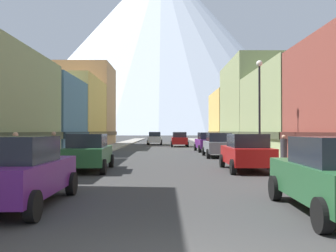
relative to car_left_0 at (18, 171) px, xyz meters
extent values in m
cube|color=gray|center=(-2.45, 30.22, -0.82)|extent=(2.50, 100.00, 0.15)
cube|color=gray|center=(10.05, 30.22, -0.82)|extent=(2.50, 100.00, 0.15)
cube|color=slate|center=(-7.35, 21.61, 2.29)|extent=(7.30, 8.31, 6.38)
cube|color=#22333F|center=(-7.35, 21.61, 0.70)|extent=(7.60, 8.31, 0.50)
cube|color=#D8B259|center=(-8.03, 31.50, 2.97)|extent=(8.65, 10.90, 7.73)
cube|color=brown|center=(-8.03, 31.50, 0.70)|extent=(8.95, 10.90, 0.50)
cube|color=tan|center=(-7.42, 41.43, 4.56)|extent=(7.43, 8.50, 10.93)
cube|color=brown|center=(-7.42, 41.43, 0.70)|extent=(7.73, 8.50, 0.50)
cube|color=#8C9966|center=(15.55, 21.49, 2.66)|extent=(8.50, 13.39, 7.13)
cube|color=#3F442D|center=(15.55, 21.49, 0.70)|extent=(8.80, 13.39, 0.50)
cube|color=#8C9966|center=(15.65, 35.09, 4.21)|extent=(8.70, 13.52, 10.23)
cube|color=#3F442D|center=(15.65, 35.09, 0.70)|extent=(9.00, 13.52, 0.50)
cube|color=#D8B259|center=(14.98, 48.88, 3.14)|extent=(7.36, 12.97, 8.07)
cube|color=brown|center=(14.98, 48.88, 0.70)|extent=(7.66, 12.97, 0.50)
cube|color=#591E72|center=(0.00, 0.06, -0.16)|extent=(1.88, 4.42, 0.80)
cube|color=#1E232D|center=(0.00, -0.19, 0.56)|extent=(1.62, 2.22, 0.64)
cylinder|color=black|center=(-0.94, 1.70, -0.56)|extent=(0.23, 0.68, 0.68)
cylinder|color=black|center=(0.90, 1.72, -0.56)|extent=(0.23, 0.68, 0.68)
cylinder|color=black|center=(0.94, -1.58, -0.56)|extent=(0.23, 0.68, 0.68)
cube|color=#265933|center=(0.00, 8.46, -0.16)|extent=(2.02, 4.47, 0.80)
cube|color=#1E232D|center=(0.01, 8.21, 0.56)|extent=(1.69, 2.26, 0.64)
cylinder|color=black|center=(-0.99, 10.07, -0.56)|extent=(0.25, 0.69, 0.68)
cylinder|color=black|center=(0.85, 10.15, -0.56)|extent=(0.25, 0.69, 0.68)
cylinder|color=black|center=(-0.85, 6.77, -0.56)|extent=(0.25, 0.69, 0.68)
cylinder|color=black|center=(0.99, 6.85, -0.56)|extent=(0.25, 0.69, 0.68)
cube|color=#265933|center=(7.60, -0.83, -0.16)|extent=(1.98, 4.46, 0.80)
cylinder|color=black|center=(6.73, 0.85, -0.56)|extent=(0.24, 0.69, 0.68)
cylinder|color=black|center=(6.63, -2.45, -0.56)|extent=(0.24, 0.69, 0.68)
cube|color=#9E1111|center=(7.60, 8.43, -0.16)|extent=(1.88, 4.42, 0.80)
cube|color=#1E232D|center=(7.60, 8.18, 0.56)|extent=(1.62, 2.21, 0.64)
cylinder|color=black|center=(6.69, 10.08, -0.56)|extent=(0.23, 0.68, 0.68)
cylinder|color=black|center=(8.53, 10.07, -0.56)|extent=(0.23, 0.68, 0.68)
cylinder|color=black|center=(6.67, 6.79, -0.56)|extent=(0.23, 0.68, 0.68)
cylinder|color=black|center=(8.51, 6.77, -0.56)|extent=(0.23, 0.68, 0.68)
cube|color=slate|center=(7.60, 17.76, -0.16)|extent=(1.88, 4.42, 0.80)
cube|color=#1E232D|center=(7.60, 17.51, 0.56)|extent=(1.62, 2.21, 0.64)
cylinder|color=black|center=(6.69, 19.42, -0.56)|extent=(0.23, 0.68, 0.68)
cylinder|color=black|center=(8.53, 19.40, -0.56)|extent=(0.23, 0.68, 0.68)
cylinder|color=black|center=(6.66, 16.12, -0.56)|extent=(0.23, 0.68, 0.68)
cylinder|color=black|center=(8.50, 16.10, -0.56)|extent=(0.23, 0.68, 0.68)
cube|color=#591E72|center=(7.60, 24.91, -0.16)|extent=(1.99, 4.46, 0.80)
cube|color=#1E232D|center=(7.61, 24.66, 0.56)|extent=(1.67, 2.25, 0.64)
cylinder|color=black|center=(6.62, 26.53, -0.56)|extent=(0.24, 0.69, 0.68)
cylinder|color=black|center=(8.46, 26.59, -0.56)|extent=(0.24, 0.69, 0.68)
cylinder|color=black|center=(6.74, 23.23, -0.56)|extent=(0.24, 0.69, 0.68)
cylinder|color=black|center=(8.57, 23.29, -0.56)|extent=(0.24, 0.69, 0.68)
cube|color=silver|center=(2.20, 42.78, -0.16)|extent=(1.84, 4.40, 0.80)
cube|color=#1E232D|center=(2.20, 43.03, 0.56)|extent=(1.60, 2.20, 0.64)
cylinder|color=black|center=(3.12, 41.13, -0.56)|extent=(0.22, 0.68, 0.68)
cylinder|color=black|center=(1.28, 41.13, -0.56)|extent=(0.22, 0.68, 0.68)
cylinder|color=black|center=(3.12, 44.43, -0.56)|extent=(0.22, 0.68, 0.68)
cylinder|color=black|center=(1.28, 44.43, -0.56)|extent=(0.22, 0.68, 0.68)
cube|color=#9E1111|center=(5.40, 35.57, -0.16)|extent=(1.84, 4.40, 0.80)
cube|color=#1E232D|center=(5.40, 35.32, 0.56)|extent=(1.60, 2.20, 0.64)
cylinder|color=black|center=(4.48, 37.22, -0.56)|extent=(0.22, 0.68, 0.68)
cylinder|color=black|center=(6.32, 37.22, -0.56)|extent=(0.22, 0.68, 0.68)
cylinder|color=black|center=(4.48, 33.92, -0.56)|extent=(0.22, 0.68, 0.68)
cylinder|color=black|center=(6.32, 33.92, -0.56)|extent=(0.22, 0.68, 0.68)
cylinder|color=#4C4C51|center=(10.80, 8.31, -0.55)|extent=(0.42, 0.42, 0.39)
sphere|color=#267736|center=(10.80, 8.31, -0.12)|extent=(0.59, 0.59, 0.59)
cylinder|color=brown|center=(10.80, 7.34, -0.59)|extent=(0.49, 0.49, 0.33)
sphere|color=#1A5B2E|center=(10.80, 7.34, -0.20)|extent=(0.57, 0.57, 0.57)
cylinder|color=#4C4C51|center=(-3.20, 11.76, -0.59)|extent=(0.47, 0.47, 0.31)
sphere|color=#245A2B|center=(-3.20, 11.76, -0.22)|extent=(0.55, 0.55, 0.55)
cylinder|color=#333338|center=(10.05, 10.38, -0.08)|extent=(0.36, 0.36, 1.35)
sphere|color=tan|center=(10.05, 10.38, 0.70)|extent=(0.21, 0.21, 0.21)
cylinder|color=#333338|center=(-2.45, 5.83, -0.01)|extent=(0.36, 0.36, 1.48)
sphere|color=tan|center=(-2.45, 5.83, 0.85)|extent=(0.24, 0.24, 0.24)
cylinder|color=brown|center=(-2.45, 11.01, 0.00)|extent=(0.36, 0.36, 1.50)
sphere|color=tan|center=(-2.45, 11.01, 0.87)|extent=(0.24, 0.24, 0.24)
cylinder|color=black|center=(9.15, 11.93, 2.00)|extent=(0.12, 0.12, 5.50)
sphere|color=white|center=(9.15, 11.93, 4.93)|extent=(0.36, 0.36, 0.36)
cone|color=silver|center=(0.77, 255.22, 62.78)|extent=(213.00, 213.00, 127.36)
camera|label=1|loc=(3.71, -9.31, 1.01)|focal=39.40mm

